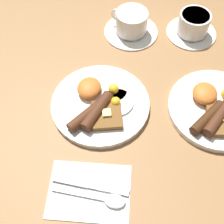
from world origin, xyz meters
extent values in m
plane|color=olive|center=(0.00, 0.00, 0.00)|extent=(3.00, 3.00, 0.00)
cylinder|color=white|center=(0.00, 0.00, 0.01)|extent=(0.24, 0.24, 0.01)
cylinder|color=white|center=(-0.04, 0.03, 0.02)|extent=(0.06, 0.06, 0.01)
sphere|color=yellow|center=(-0.04, 0.03, 0.03)|extent=(0.03, 0.03, 0.03)
cylinder|color=white|center=(-0.01, 0.04, 0.02)|extent=(0.08, 0.08, 0.01)
sphere|color=yellow|center=(0.00, 0.04, 0.03)|extent=(0.02, 0.02, 0.02)
ellipsoid|color=orange|center=(-0.03, -0.03, 0.03)|extent=(0.07, 0.06, 0.03)
cylinder|color=#4A2715|center=(0.05, -0.02, 0.03)|extent=(0.10, 0.08, 0.03)
cylinder|color=#4A2715|center=(0.04, 0.00, 0.03)|extent=(0.11, 0.06, 0.03)
cube|color=brown|center=(0.04, 0.02, 0.02)|extent=(0.09, 0.09, 0.01)
cube|color=#F4E072|center=(0.04, 0.02, 0.03)|extent=(0.03, 0.03, 0.01)
cylinder|color=white|center=(-0.04, 0.28, 0.01)|extent=(0.23, 0.23, 0.01)
ellipsoid|color=orange|center=(-0.06, 0.25, 0.03)|extent=(0.07, 0.06, 0.03)
cylinder|color=#3E210F|center=(0.01, 0.25, 0.03)|extent=(0.10, 0.08, 0.02)
cylinder|color=#4A2715|center=(0.00, 0.28, 0.03)|extent=(0.11, 0.08, 0.03)
cylinder|color=white|center=(-0.27, 0.03, 0.00)|extent=(0.16, 0.16, 0.01)
cylinder|color=white|center=(-0.27, 0.03, 0.04)|extent=(0.09, 0.09, 0.06)
cylinder|color=#9E7047|center=(-0.27, 0.03, 0.07)|extent=(0.08, 0.08, 0.00)
torus|color=white|center=(-0.29, -0.01, 0.04)|extent=(0.02, 0.04, 0.04)
cylinder|color=white|center=(-0.30, 0.21, 0.00)|extent=(0.14, 0.14, 0.01)
cylinder|color=white|center=(-0.30, 0.21, 0.04)|extent=(0.09, 0.09, 0.06)
cylinder|color=#9E7047|center=(-0.30, 0.21, 0.07)|extent=(0.08, 0.08, 0.00)
torus|color=white|center=(-0.34, 0.19, 0.04)|extent=(0.04, 0.02, 0.04)
cube|color=white|center=(0.22, 0.02, 0.00)|extent=(0.14, 0.18, 0.01)
cube|color=silver|center=(0.21, 0.06, 0.01)|extent=(0.02, 0.09, 0.00)
cube|color=#9E9EA3|center=(0.20, -0.02, 0.01)|extent=(0.02, 0.07, 0.01)
ellipsoid|color=silver|center=(0.23, 0.08, 0.01)|extent=(0.03, 0.04, 0.01)
cube|color=silver|center=(0.23, 0.00, 0.01)|extent=(0.01, 0.11, 0.00)
camera|label=1|loc=(0.42, 0.11, 0.63)|focal=50.00mm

